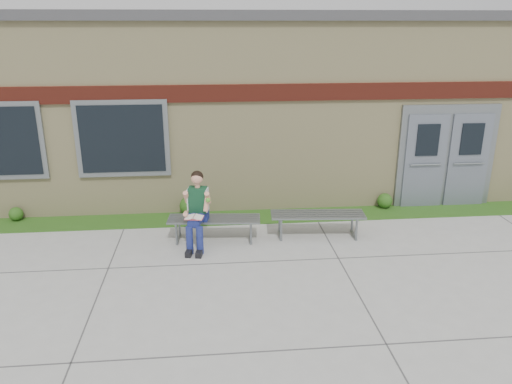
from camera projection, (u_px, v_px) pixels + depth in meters
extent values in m
plane|color=#9E9E99|center=(287.00, 274.00, 8.29)|extent=(80.00, 80.00, 0.00)
cube|color=#254612|center=(269.00, 216.00, 10.73)|extent=(16.00, 0.80, 0.02)
cube|color=beige|center=(254.00, 100.00, 13.29)|extent=(16.00, 6.00, 4.00)
cube|color=#3F3F42|center=(254.00, 17.00, 12.61)|extent=(16.20, 6.20, 0.20)
cube|color=maroon|center=(267.00, 93.00, 10.24)|extent=(16.00, 0.06, 0.35)
cube|color=slate|center=(122.00, 139.00, 10.25)|extent=(1.90, 0.08, 1.60)
cube|color=black|center=(122.00, 139.00, 10.22)|extent=(1.70, 0.04, 1.40)
cube|color=slate|center=(446.00, 156.00, 11.06)|extent=(2.20, 0.08, 2.30)
cube|color=slate|center=(425.00, 162.00, 11.00)|extent=(0.92, 0.06, 2.10)
cube|color=slate|center=(468.00, 161.00, 11.09)|extent=(0.92, 0.06, 2.10)
cube|color=slate|center=(214.00, 219.00, 9.46)|extent=(1.78, 0.63, 0.03)
cube|color=slate|center=(178.00, 232.00, 9.47)|extent=(0.08, 0.49, 0.40)
cube|color=slate|center=(251.00, 229.00, 9.60)|extent=(0.08, 0.49, 0.40)
cube|color=slate|center=(318.00, 214.00, 9.63)|extent=(1.84, 0.64, 0.04)
cube|color=slate|center=(281.00, 228.00, 9.65)|extent=(0.08, 0.50, 0.41)
cube|color=slate|center=(353.00, 225.00, 9.78)|extent=(0.08, 0.50, 0.41)
cube|color=navy|center=(199.00, 215.00, 9.36)|extent=(0.39, 0.31, 0.17)
cube|color=#0E361D|center=(198.00, 200.00, 9.23)|extent=(0.37, 0.27, 0.48)
sphere|color=#E39B7C|center=(197.00, 178.00, 9.09)|extent=(0.26, 0.26, 0.22)
sphere|color=black|center=(197.00, 177.00, 9.10)|extent=(0.27, 0.27, 0.23)
cylinder|color=navy|center=(191.00, 220.00, 9.10)|extent=(0.23, 0.46, 0.16)
cylinder|color=navy|center=(201.00, 220.00, 9.09)|extent=(0.23, 0.46, 0.16)
cylinder|color=navy|center=(190.00, 240.00, 8.96)|extent=(0.12, 0.12, 0.52)
cylinder|color=navy|center=(200.00, 240.00, 8.94)|extent=(0.12, 0.12, 0.52)
cube|color=black|center=(189.00, 252.00, 8.96)|extent=(0.15, 0.29, 0.10)
cube|color=black|center=(199.00, 253.00, 8.94)|extent=(0.15, 0.29, 0.10)
cylinder|color=#E39B7C|center=(187.00, 197.00, 9.17)|extent=(0.14, 0.25, 0.28)
cylinder|color=#E39B7C|center=(208.00, 198.00, 9.14)|extent=(0.14, 0.25, 0.28)
cube|color=white|center=(194.00, 217.00, 8.94)|extent=(0.36, 0.29, 0.02)
cube|color=#D55058|center=(194.00, 218.00, 8.95)|extent=(0.36, 0.30, 0.01)
sphere|color=#57B12F|center=(208.00, 200.00, 8.99)|extent=(0.09, 0.09, 0.09)
sphere|color=#254612|center=(16.00, 214.00, 10.44)|extent=(0.29, 0.29, 0.29)
sphere|color=#254612|center=(189.00, 206.00, 10.75)|extent=(0.40, 0.40, 0.40)
sphere|color=#254612|center=(385.00, 201.00, 11.15)|extent=(0.33, 0.33, 0.33)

